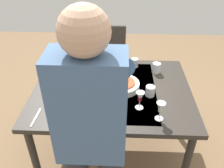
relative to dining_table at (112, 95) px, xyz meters
name	(u,v)px	position (x,y,z in m)	size (l,w,h in m)	color
ground_plane	(112,146)	(0.00, 0.00, -0.66)	(6.00, 6.00, 0.00)	#846647
dining_table	(112,95)	(0.00, 0.00, 0.00)	(1.36, 1.05, 0.73)	#332D28
chair_near	(109,59)	(0.08, -0.91, -0.13)	(0.40, 0.40, 0.91)	black
person_server	(92,137)	(0.08, 0.79, 0.31)	(0.42, 0.61, 1.69)	#2D2D38
wine_bottle	(102,94)	(0.07, 0.22, 0.18)	(0.07, 0.07, 0.30)	black
wine_glass_left	(140,97)	(-0.22, 0.25, 0.18)	(0.07, 0.07, 0.15)	white
wine_glass_right	(161,108)	(-0.36, 0.37, 0.18)	(0.07, 0.07, 0.15)	white
water_cup_near_left	(150,91)	(-0.32, 0.08, 0.12)	(0.08, 0.08, 0.09)	silver
water_cup_near_right	(135,63)	(-0.21, -0.39, 0.12)	(0.07, 0.07, 0.09)	silver
water_cup_far_left	(72,85)	(0.34, 0.02, 0.11)	(0.07, 0.07, 0.09)	silver
water_cup_far_right	(156,68)	(-0.41, -0.29, 0.12)	(0.08, 0.08, 0.10)	silver
serving_bowl_pasta	(122,85)	(-0.09, -0.02, 0.10)	(0.30, 0.30, 0.07)	white
side_bowl_salad	(107,65)	(0.06, -0.35, 0.10)	(0.18, 0.18, 0.07)	white
dinner_plate_near	(76,114)	(0.26, 0.35, 0.08)	(0.23, 0.23, 0.01)	white
table_knife	(36,117)	(0.55, 0.39, 0.07)	(0.01, 0.20, 0.01)	silver
table_fork	(84,68)	(0.29, -0.35, 0.07)	(0.01, 0.18, 0.01)	silver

